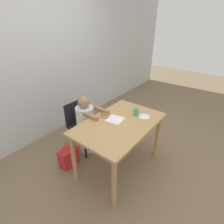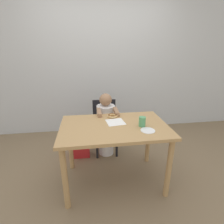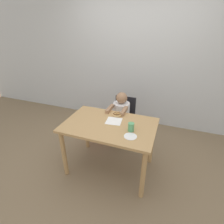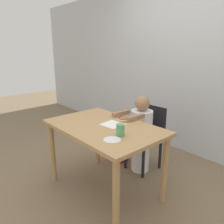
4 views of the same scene
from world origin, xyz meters
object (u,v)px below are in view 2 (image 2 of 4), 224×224
chair (105,125)px  handbag (80,147)px  cup (142,122)px  child_figure (106,125)px  donut (112,116)px

chair → handbag: 0.51m
chair → cup: size_ratio=7.46×
chair → child_figure: (-0.00, -0.11, 0.05)m
donut → handbag: size_ratio=0.32×
handbag → cup: (0.73, -0.66, 0.66)m
chair → handbag: (-0.40, -0.12, -0.29)m
chair → donut: size_ratio=6.49×
chair → cup: cup is taller
chair → cup: bearing=-67.0°
chair → donut: (0.05, -0.47, 0.34)m
donut → handbag: bearing=142.4°
handbag → cup: size_ratio=3.58×
child_figure → donut: bearing=-82.7°
child_figure → chair: bearing=90.0°
child_figure → cup: child_figure is taller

